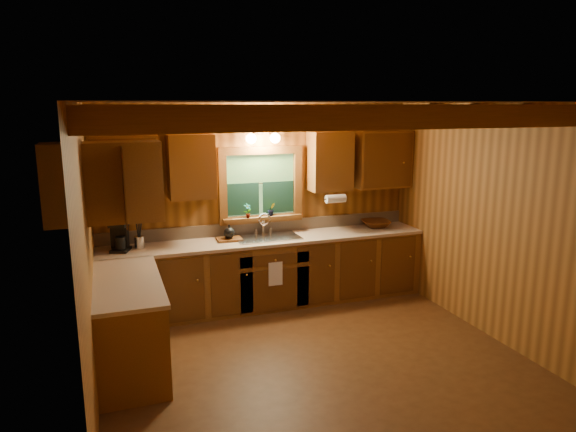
% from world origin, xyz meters
% --- Properties ---
extents(room, '(4.20, 4.20, 4.20)m').
position_xyz_m(room, '(0.00, 0.00, 1.30)').
color(room, '#4E2D13').
rests_on(room, ground).
extents(ceiling_beams, '(4.20, 2.54, 0.18)m').
position_xyz_m(ceiling_beams, '(0.00, 0.00, 2.49)').
color(ceiling_beams, brown).
rests_on(ceiling_beams, room).
extents(base_cabinets, '(4.20, 2.22, 0.86)m').
position_xyz_m(base_cabinets, '(-0.49, 1.28, 0.43)').
color(base_cabinets, brown).
rests_on(base_cabinets, ground).
extents(countertop, '(4.20, 2.24, 0.04)m').
position_xyz_m(countertop, '(-0.48, 1.29, 0.88)').
color(countertop, tan).
rests_on(countertop, base_cabinets).
extents(backsplash, '(4.20, 0.02, 0.16)m').
position_xyz_m(backsplash, '(0.00, 1.89, 0.98)').
color(backsplash, tan).
rests_on(backsplash, room).
extents(dishwasher_panel, '(0.02, 0.60, 0.80)m').
position_xyz_m(dishwasher_panel, '(-1.47, 0.68, 0.43)').
color(dishwasher_panel, white).
rests_on(dishwasher_panel, base_cabinets).
extents(upper_cabinets, '(4.19, 1.77, 0.78)m').
position_xyz_m(upper_cabinets, '(-0.56, 1.42, 1.84)').
color(upper_cabinets, brown).
rests_on(upper_cabinets, room).
extents(window, '(1.12, 0.08, 1.00)m').
position_xyz_m(window, '(0.00, 1.87, 1.53)').
color(window, brown).
rests_on(window, room).
extents(window_sill, '(1.06, 0.14, 0.04)m').
position_xyz_m(window_sill, '(0.00, 1.82, 1.12)').
color(window_sill, brown).
rests_on(window_sill, room).
extents(wall_sconce, '(0.45, 0.21, 0.17)m').
position_xyz_m(wall_sconce, '(0.00, 1.75, 2.16)').
color(wall_sconce, black).
rests_on(wall_sconce, room).
extents(paper_towel_roll, '(0.27, 0.11, 0.11)m').
position_xyz_m(paper_towel_roll, '(0.92, 1.53, 1.37)').
color(paper_towel_roll, white).
rests_on(paper_towel_roll, upper_cabinets).
extents(dish_towel, '(0.18, 0.01, 0.30)m').
position_xyz_m(dish_towel, '(0.00, 1.26, 0.52)').
color(dish_towel, white).
rests_on(dish_towel, base_cabinets).
extents(sink, '(0.82, 0.48, 0.43)m').
position_xyz_m(sink, '(0.00, 1.60, 0.86)').
color(sink, silver).
rests_on(sink, countertop).
extents(coffee_maker, '(0.19, 0.25, 0.35)m').
position_xyz_m(coffee_maker, '(-1.80, 1.61, 1.07)').
color(coffee_maker, black).
rests_on(coffee_maker, countertop).
extents(utensil_crock, '(0.12, 0.12, 0.33)m').
position_xyz_m(utensil_crock, '(-1.58, 1.64, 0.98)').
color(utensil_crock, silver).
rests_on(utensil_crock, countertop).
extents(cutting_board, '(0.31, 0.23, 0.03)m').
position_xyz_m(cutting_board, '(-0.49, 1.64, 0.91)').
color(cutting_board, '#532E11').
rests_on(cutting_board, countertop).
extents(teakettle, '(0.14, 0.14, 0.18)m').
position_xyz_m(teakettle, '(-0.49, 1.64, 1.00)').
color(teakettle, black).
rests_on(teakettle, cutting_board).
extents(wicker_basket, '(0.44, 0.44, 0.10)m').
position_xyz_m(wicker_basket, '(1.61, 1.67, 0.95)').
color(wicker_basket, '#48230C').
rests_on(wicker_basket, countertop).
extents(potted_plant_left, '(0.12, 0.10, 0.19)m').
position_xyz_m(potted_plant_left, '(-0.21, 1.78, 1.23)').
color(potted_plant_left, '#532E11').
rests_on(potted_plant_left, window_sill).
extents(potted_plant_right, '(0.11, 0.09, 0.17)m').
position_xyz_m(potted_plant_right, '(0.13, 1.81, 1.23)').
color(potted_plant_right, '#532E11').
rests_on(potted_plant_right, window_sill).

